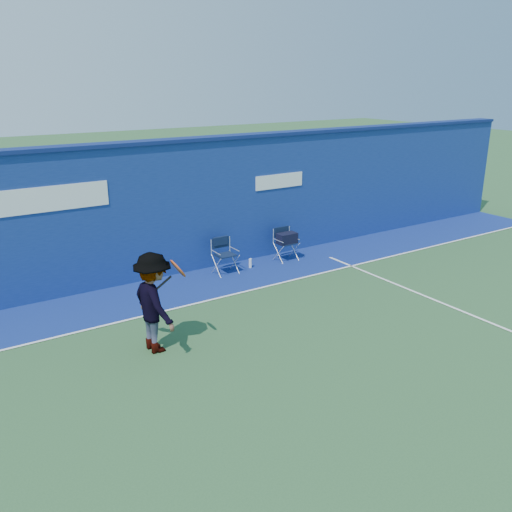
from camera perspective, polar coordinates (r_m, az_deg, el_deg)
ground at (r=8.46m, az=1.90°, el=-12.75°), size 80.00×80.00×0.00m
stadium_wall at (r=12.21m, az=-12.12°, el=4.59°), size 24.00×0.50×3.08m
out_of_bounds_strip at (r=11.70m, az=-9.64°, el=-3.83°), size 24.00×1.80×0.01m
court_lines at (r=8.88m, az=-0.35°, el=-11.02°), size 24.00×12.00×0.01m
directors_chair_left at (r=12.61m, az=-3.28°, el=-0.63°), size 0.49×0.46×0.84m
directors_chair_right at (r=13.49m, az=3.19°, el=0.94°), size 0.49×0.44×0.82m
water_bottle at (r=12.99m, az=-0.60°, el=-0.77°), size 0.07×0.07×0.23m
tennis_player at (r=9.05m, az=-10.67°, el=-4.84°), size 0.88×1.14×1.70m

